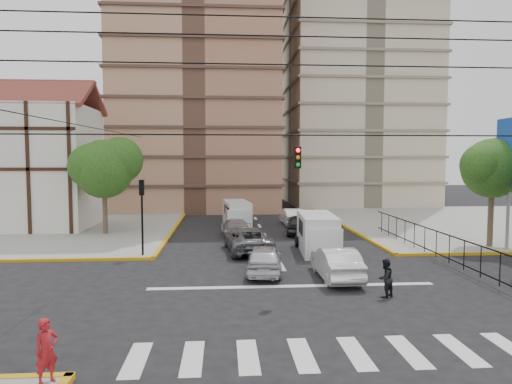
{
  "coord_description": "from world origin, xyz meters",
  "views": [
    {
      "loc": [
        -3.09,
        -18.86,
        5.72
      ],
      "look_at": [
        -1.37,
        5.12,
        4.0
      ],
      "focal_mm": 32.0,
      "sensor_mm": 36.0,
      "label": 1
    }
  ],
  "objects": [
    {
      "name": "tower_beige",
      "position": [
        14.0,
        40.0,
        24.0
      ],
      "size": [
        17.0,
        16.0,
        48.0
      ],
      "primitive_type": "cube",
      "color": "beige",
      "rests_on": "ground"
    },
    {
      "name": "car_silver_front_left",
      "position": [
        -1.05,
        3.59,
        0.74
      ],
      "size": [
        2.21,
        4.48,
        1.47
      ],
      "primitive_type": "imported",
      "rotation": [
        0.0,
        0.0,
        3.03
      ],
      "color": "silver",
      "rests_on": "ground"
    },
    {
      "name": "park_fence",
      "position": [
        9.0,
        4.5,
        0.0
      ],
      "size": [
        0.1,
        22.5,
        1.66
      ],
      "primitive_type": null,
      "color": "black",
      "rests_on": "ground"
    },
    {
      "name": "tudor_building",
      "position": [
        -19.0,
        20.0,
        5.25
      ],
      "size": [
        10.8,
        8.05,
        12.23
      ],
      "color": "silver",
      "rests_on": "ground"
    },
    {
      "name": "traffic_light_nw",
      "position": [
        -7.8,
        7.8,
        3.11
      ],
      "size": [
        0.28,
        0.22,
        4.4
      ],
      "color": "black",
      "rests_on": "ground"
    },
    {
      "name": "van_right_lane",
      "position": [
        2.69,
        8.45,
        1.14
      ],
      "size": [
        2.38,
        5.32,
        2.34
      ],
      "rotation": [
        0.0,
        0.0,
        -0.07
      ],
      "color": "silver",
      "rests_on": "ground"
    },
    {
      "name": "ground",
      "position": [
        0.0,
        0.0,
        0.0
      ],
      "size": [
        160.0,
        160.0,
        0.0
      ],
      "primitive_type": "plane",
      "color": "black",
      "rests_on": "ground"
    },
    {
      "name": "crosswalk_stripes",
      "position": [
        0.0,
        -6.0,
        0.01
      ],
      "size": [
        12.0,
        2.4,
        0.01
      ],
      "primitive_type": "cube",
      "color": "silver",
      "rests_on": "ground"
    },
    {
      "name": "tree_tudor",
      "position": [
        -11.9,
        16.01,
        5.22
      ],
      "size": [
        5.39,
        4.4,
        7.43
      ],
      "color": "#473828",
      "rests_on": "ground"
    },
    {
      "name": "car_white_front_right",
      "position": [
        2.29,
        2.35,
        0.77
      ],
      "size": [
        1.65,
        4.67,
        1.53
      ],
      "primitive_type": "imported",
      "rotation": [
        0.0,
        0.0,
        3.15
      ],
      "color": "white",
      "rests_on": "ground"
    },
    {
      "name": "tower_tan",
      "position": [
        -6.0,
        36.0,
        24.0
      ],
      "size": [
        18.0,
        16.0,
        48.0
      ],
      "primitive_type": "cube",
      "color": "#A26951",
      "rests_on": "ground"
    },
    {
      "name": "car_grey_mid_left",
      "position": [
        -1.6,
        9.01,
        0.77
      ],
      "size": [
        3.08,
        5.75,
        1.53
      ],
      "primitive_type": "imported",
      "rotation": [
        0.0,
        0.0,
        3.24
      ],
      "color": "slate",
      "rests_on": "ground"
    },
    {
      "name": "car_darkgrey_mid_right",
      "position": [
        2.66,
        15.43,
        0.77
      ],
      "size": [
        2.49,
        4.72,
        1.53
      ],
      "primitive_type": "imported",
      "rotation": [
        0.0,
        0.0,
        2.98
      ],
      "color": "#272629",
      "rests_on": "ground"
    },
    {
      "name": "sidewalk_nw",
      "position": [
        -20.0,
        20.0,
        0.07
      ],
      "size": [
        26.0,
        26.0,
        0.15
      ],
      "primitive_type": "cube",
      "color": "gray",
      "rests_on": "ground"
    },
    {
      "name": "car_white_rear_right",
      "position": [
        2.88,
        20.43,
        0.73
      ],
      "size": [
        1.69,
        4.48,
        1.46
      ],
      "primitive_type": "imported",
      "rotation": [
        0.0,
        0.0,
        3.17
      ],
      "color": "white",
      "rests_on": "ground"
    },
    {
      "name": "pedestrian_crosswalk",
      "position": [
        3.6,
        -0.68,
        0.8
      ],
      "size": [
        0.99,
        0.95,
        1.6
      ],
      "primitive_type": "imported",
      "rotation": [
        0.0,
        0.0,
        3.76
      ],
      "color": "black",
      "rests_on": "ground"
    },
    {
      "name": "sidewalk_ne",
      "position": [
        20.0,
        20.0,
        0.07
      ],
      "size": [
        26.0,
        26.0,
        0.15
      ],
      "primitive_type": "cube",
      "color": "gray",
      "rests_on": "ground"
    },
    {
      "name": "traffic_light_hanging",
      "position": [
        0.0,
        -2.04,
        5.9
      ],
      "size": [
        18.0,
        9.12,
        0.92
      ],
      "color": "black",
      "rests_on": "ground"
    },
    {
      "name": "tree_park_c",
      "position": [
        14.09,
        9.01,
        5.34
      ],
      "size": [
        4.65,
        3.8,
        7.25
      ],
      "color": "#473828",
      "rests_on": "ground"
    },
    {
      "name": "van_left_lane",
      "position": [
        -1.96,
        19.56,
        1.05
      ],
      "size": [
        2.41,
        4.99,
        2.16
      ],
      "rotation": [
        0.0,
        0.0,
        0.11
      ],
      "color": "silver",
      "rests_on": "ground"
    },
    {
      "name": "stop_line",
      "position": [
        0.0,
        1.2,
        0.01
      ],
      "size": [
        13.0,
        0.4,
        0.01
      ],
      "primitive_type": "cube",
      "color": "silver",
      "rests_on": "ground"
    },
    {
      "name": "car_silver_rear_left",
      "position": [
        -2.21,
        14.62,
        0.68
      ],
      "size": [
        2.34,
        4.85,
        1.36
      ],
      "primitive_type": "imported",
      "rotation": [
        0.0,
        0.0,
        3.23
      ],
      "color": "#B2B1B6",
      "rests_on": "ground"
    },
    {
      "name": "pedestrian_sw_corner",
      "position": [
        -7.5,
        -7.5,
        0.97
      ],
      "size": [
        0.69,
        0.71,
        1.64
      ],
      "primitive_type": "imported",
      "rotation": [
        0.0,
        0.0,
        0.86
      ],
      "color": "#B11B24",
      "rests_on": "sidewalk_sw"
    }
  ]
}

